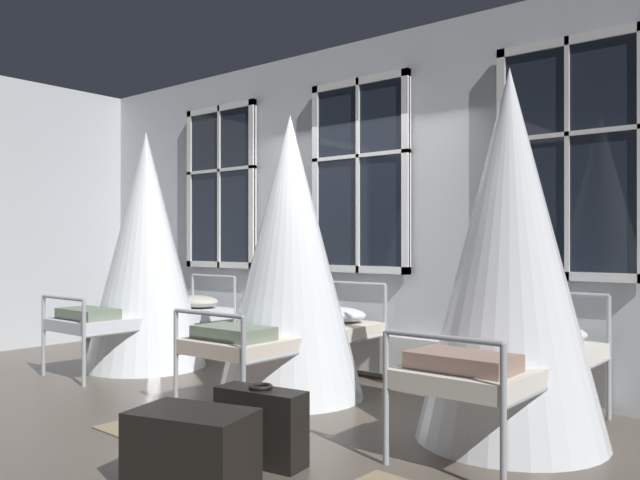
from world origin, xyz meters
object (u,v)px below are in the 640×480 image
at_px(cot_third, 510,259).
at_px(travel_trunk, 192,449).
at_px(cot_second, 290,260).
at_px(suitcase_dark, 261,426).
at_px(cot_first, 146,252).

xyz_separation_m(cot_third, travel_trunk, (-0.97, -1.89, -0.99)).
relative_size(cot_second, suitcase_dark, 4.11).
xyz_separation_m(cot_second, travel_trunk, (0.97, -1.86, -0.95)).
height_order(suitcase_dark, travel_trunk, suitcase_dark).
height_order(cot_first, travel_trunk, cot_first).
bearing_deg(travel_trunk, suitcase_dark, 88.68).
relative_size(cot_first, cot_third, 1.00).
relative_size(cot_first, suitcase_dark, 4.25).
height_order(cot_first, suitcase_dark, cot_first).
relative_size(suitcase_dark, travel_trunk, 0.91).
bearing_deg(suitcase_dark, travel_trunk, -99.47).
bearing_deg(suitcase_dark, cot_first, 147.68).
bearing_deg(cot_third, suitcase_dark, 145.67).
height_order(cot_second, suitcase_dark, cot_second).
bearing_deg(travel_trunk, cot_first, 148.23).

